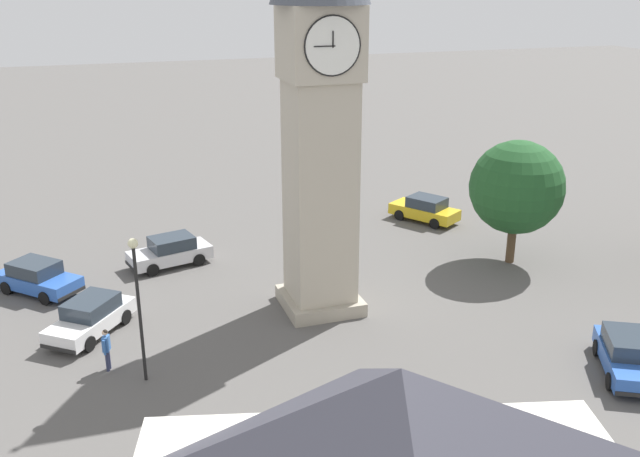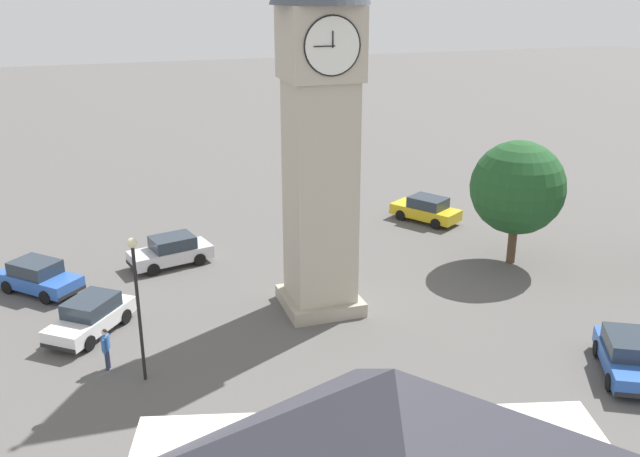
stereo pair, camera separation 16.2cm
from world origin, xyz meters
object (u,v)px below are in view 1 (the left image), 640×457
at_px(car_blue_kerb, 37,278).
at_px(tree, 517,187).
at_px(car_red_corner, 628,355).
at_px(car_silver_kerb, 91,317).
at_px(car_black_far, 425,209).
at_px(clock_tower, 320,63).
at_px(pedestrian, 106,346).
at_px(lamp_post, 137,289).
at_px(car_white_side, 170,251).

height_order(car_blue_kerb, tree, tree).
bearing_deg(car_blue_kerb, car_red_corner, 145.50).
distance_m(car_silver_kerb, car_red_corner, 21.13).
relative_size(car_black_far, tree, 0.69).
relative_size(clock_tower, car_red_corner, 4.16).
bearing_deg(tree, car_blue_kerb, -9.18).
bearing_deg(car_black_far, car_silver_kerb, 23.44).
height_order(pedestrian, tree, tree).
xyz_separation_m(car_black_far, pedestrian, (18.97, 11.64, 0.25)).
bearing_deg(lamp_post, tree, -163.67).
bearing_deg(pedestrian, car_red_corner, 160.86).
xyz_separation_m(car_red_corner, lamp_post, (17.07, -5.21, 2.91)).
distance_m(car_blue_kerb, car_red_corner, 25.62).
bearing_deg(car_black_far, car_blue_kerb, 9.11).
bearing_deg(pedestrian, car_silver_kerb, -80.70).
height_order(car_black_far, lamp_post, lamp_post).
relative_size(car_red_corner, car_black_far, 1.01).
relative_size(car_silver_kerb, tree, 0.67).
bearing_deg(clock_tower, car_red_corner, 135.45).
relative_size(car_blue_kerb, tree, 0.64).
relative_size(clock_tower, car_silver_kerb, 4.30).
relative_size(car_silver_kerb, car_red_corner, 0.97).
bearing_deg(car_black_far, car_white_side, 7.78).
height_order(clock_tower, car_red_corner, clock_tower).
relative_size(car_red_corner, pedestrian, 2.62).
xyz_separation_m(pedestrian, lamp_post, (-1.26, 1.15, 2.66)).
bearing_deg(pedestrian, car_black_far, -148.48).
xyz_separation_m(clock_tower, car_black_far, (-9.71, -9.08, -9.97)).
height_order(clock_tower, car_black_far, clock_tower).
height_order(car_silver_kerb, car_red_corner, same).
distance_m(car_silver_kerb, pedestrian, 3.24).
relative_size(car_red_corner, car_white_side, 1.00).
distance_m(clock_tower, car_white_side, 13.45).
height_order(car_white_side, pedestrian, pedestrian).
distance_m(car_silver_kerb, lamp_post, 5.52).
bearing_deg(car_red_corner, clock_tower, -44.55).
bearing_deg(clock_tower, car_silver_kerb, -3.63).
bearing_deg(tree, car_white_side, -16.92).
bearing_deg(tree, car_black_far, -79.68).
height_order(car_blue_kerb, lamp_post, lamp_post).
bearing_deg(car_white_side, pedestrian, 69.76).
xyz_separation_m(clock_tower, car_blue_kerb, (12.05, -5.59, -9.97)).
bearing_deg(lamp_post, car_white_side, -101.90).
bearing_deg(car_white_side, car_black_far, -172.22).
relative_size(clock_tower, car_blue_kerb, 4.48).
bearing_deg(lamp_post, car_red_corner, 163.03).
bearing_deg(car_red_corner, car_blue_kerb, -34.50).
relative_size(car_red_corner, lamp_post, 0.80).
bearing_deg(lamp_post, car_black_far, -144.16).
relative_size(car_black_far, lamp_post, 0.79).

